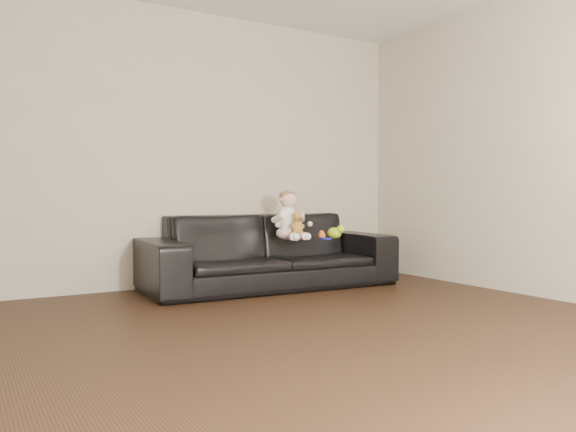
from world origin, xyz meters
TOP-DOWN VIEW (x-y plane):
  - floor at (0.00, 0.00)m, footprint 5.50×5.50m
  - wall_back at (0.00, 2.75)m, footprint 5.00×0.00m
  - sofa at (0.79, 2.25)m, footprint 2.36×1.01m
  - baby at (0.93, 2.13)m, footprint 0.34×0.41m
  - teddy_bear at (0.94, 1.99)m, footprint 0.14×0.13m
  - toy_green at (1.38, 2.04)m, footprint 0.18×0.19m
  - toy_rattle at (1.25, 2.06)m, footprint 0.09×0.09m
  - toy_blue_disc at (1.26, 2.01)m, footprint 0.12×0.12m

SIDE VIEW (x-z plane):
  - floor at x=0.00m, z-range 0.00..0.00m
  - sofa at x=0.79m, z-range 0.00..0.68m
  - toy_blue_disc at x=1.26m, z-range 0.45..0.46m
  - toy_rattle at x=1.25m, z-range 0.45..0.52m
  - toy_green at x=1.38m, z-range 0.45..0.55m
  - teddy_bear at x=0.94m, z-range 0.50..0.70m
  - baby at x=0.93m, z-range 0.42..0.88m
  - wall_back at x=0.00m, z-range -1.20..3.80m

